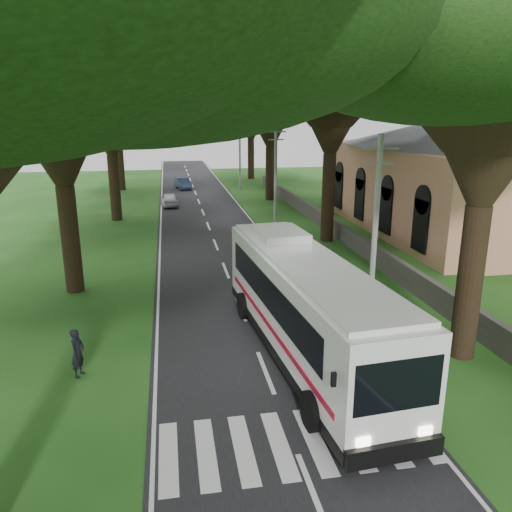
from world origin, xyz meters
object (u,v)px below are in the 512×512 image
object	(u,v)px
church	(448,167)
pedestrian	(78,353)
pole_mid	(276,173)
coach_bus	(305,304)
distant_car_a	(169,199)
distant_car_b	(183,183)
pole_far	(240,154)
pole_near	(375,226)

from	to	relation	value
church	pedestrian	distance (m)	30.85
church	pole_mid	world-z (taller)	church
coach_bus	distant_car_a	distance (m)	33.09
distant_car_a	distant_car_b	distance (m)	11.72
pole_mid	coach_bus	distance (m)	23.39
coach_bus	distant_car_a	bearing A→B (deg)	93.35
distant_car_a	pedestrian	distance (m)	33.01
pole_far	distant_car_b	distance (m)	7.72
coach_bus	pedestrian	world-z (taller)	coach_bus
pole_far	pedestrian	xyz separation A→B (m)	(-11.89, -43.08, -3.31)
pedestrian	distant_car_b	bearing A→B (deg)	11.29
distant_car_a	distant_car_b	bearing A→B (deg)	-103.31
coach_bus	distant_car_a	xyz separation A→B (m)	(-4.66, 32.73, -1.37)
church	distant_car_b	bearing A→B (deg)	126.54
distant_car_a	coach_bus	bearing A→B (deg)	93.38
pole_mid	distant_car_a	world-z (taller)	pole_mid
pole_near	pole_mid	size ratio (longest dim) A/B	1.00
pole_mid	pole_far	world-z (taller)	same
pole_far	pedestrian	size ratio (longest dim) A/B	4.61
pole_near	pole_far	xyz separation A→B (m)	(0.00, 40.00, 0.00)
distant_car_b	pedestrian	xyz separation A→B (m)	(-5.14, -44.42, 0.18)
distant_car_b	pole_far	bearing A→B (deg)	-22.16
pole_mid	coach_bus	size ratio (longest dim) A/B	0.61
pole_mid	distant_car_b	bearing A→B (deg)	107.56
pole_near	pedestrian	distance (m)	12.72
pole_far	pole_mid	bearing A→B (deg)	-90.00
church	pole_near	bearing A→B (deg)	-128.50
church	pole_near	world-z (taller)	church
coach_bus	pedestrian	distance (m)	8.14
distant_car_a	pedestrian	xyz separation A→B (m)	(-3.39, -32.84, 0.18)
pole_near	pedestrian	xyz separation A→B (m)	(-11.89, -3.08, -3.31)
pole_near	pedestrian	size ratio (longest dim) A/B	4.61
distant_car_b	pedestrian	world-z (taller)	pedestrian
pole_far	distant_car_b	xyz separation A→B (m)	(-6.75, 1.34, -3.50)
pole_far	distant_car_b	bearing A→B (deg)	168.78
pole_near	coach_bus	world-z (taller)	pole_near
church	coach_bus	bearing A→B (deg)	-131.17
pedestrian	pole_near	bearing A→B (deg)	-57.57
church	distant_car_b	world-z (taller)	church
pole_far	coach_bus	bearing A→B (deg)	-95.10
coach_bus	distant_car_b	bearing A→B (deg)	89.01
pole_mid	distant_car_a	bearing A→B (deg)	131.08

